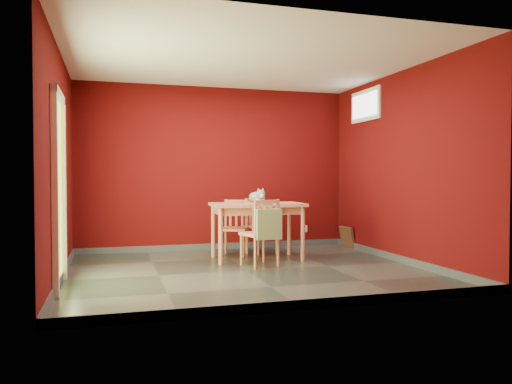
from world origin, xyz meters
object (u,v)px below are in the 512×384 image
object	(u,v)px
tote_bag	(269,224)
chair_far_right	(260,225)
cat	(257,195)
picture_frame	(347,237)
chair_far_left	(235,227)
chair_near	(261,232)
dining_table	(257,210)

from	to	relation	value
tote_bag	chair_far_right	bearing A→B (deg)	78.13
tote_bag	cat	bearing A→B (deg)	84.20
picture_frame	tote_bag	bearing A→B (deg)	-141.69
chair_far_left	chair_far_right	xyz separation A→B (m)	(0.43, 0.10, 0.01)
cat	picture_frame	xyz separation A→B (m)	(1.80, 0.65, -0.76)
chair_near	cat	bearing A→B (deg)	78.96
chair_far_left	cat	distance (m)	0.70
chair_far_right	chair_near	bearing A→B (deg)	-105.72
cat	dining_table	bearing A→B (deg)	-107.85
chair_near	cat	world-z (taller)	cat
cat	picture_frame	bearing A→B (deg)	16.41
chair_far_right	chair_near	size ratio (longest dim) A/B	0.96
chair_near	cat	distance (m)	0.80
chair_far_right	dining_table	bearing A→B (deg)	-110.19
chair_far_left	picture_frame	distance (m)	2.06
dining_table	picture_frame	xyz separation A→B (m)	(1.82, 0.73, -0.54)
tote_bag	picture_frame	world-z (taller)	tote_bag
dining_table	picture_frame	bearing A→B (deg)	21.90
tote_bag	cat	world-z (taller)	cat
dining_table	chair_far_right	xyz separation A→B (m)	(0.22, 0.60, -0.28)
chair_far_left	tote_bag	distance (m)	1.28
chair_near	tote_bag	distance (m)	0.25
picture_frame	chair_near	bearing A→B (deg)	-146.42
chair_far_right	cat	distance (m)	0.75
chair_far_left	tote_bag	xyz separation A→B (m)	(0.15, -1.26, 0.15)
cat	picture_frame	distance (m)	2.06
chair_near	chair_far_left	bearing A→B (deg)	96.00
dining_table	picture_frame	size ratio (longest dim) A/B	3.62
picture_frame	dining_table	bearing A→B (deg)	-158.10
picture_frame	cat	bearing A→B (deg)	-160.19
chair_far_right	cat	world-z (taller)	cat
picture_frame	chair_far_left	bearing A→B (deg)	-173.69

